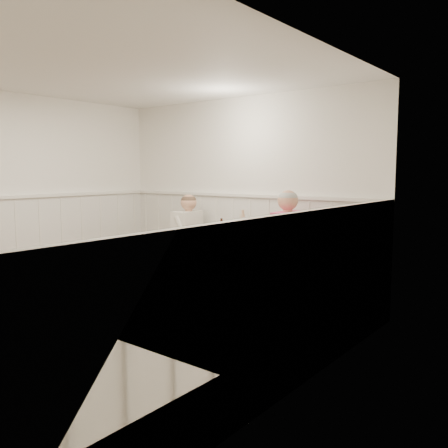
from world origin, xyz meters
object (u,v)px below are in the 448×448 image
object	(u,v)px
dining_table	(234,250)
chair_left	(184,259)
grass_vase	(241,225)
diner_cream	(190,250)
man_in_pink	(286,261)
chair_right	(294,270)
beer_bottle	(222,229)

from	to	relation	value
dining_table	chair_left	world-z (taller)	chair_left
dining_table	grass_vase	bearing A→B (deg)	106.72
diner_cream	man_in_pink	bearing A→B (deg)	-2.60
dining_table	diner_cream	bearing A→B (deg)	177.52
chair_right	diner_cream	xyz separation A→B (m)	(-1.62, 0.02, 0.06)
chair_right	chair_left	world-z (taller)	chair_right
diner_cream	grass_vase	bearing A→B (deg)	18.04
dining_table	chair_right	bearing A→B (deg)	1.23
chair_right	man_in_pink	world-z (taller)	man_in_pink
man_in_pink	grass_vase	bearing A→B (deg)	160.79
chair_right	man_in_pink	distance (m)	0.13
dining_table	chair_right	size ratio (longest dim) A/B	1.05
man_in_pink	beer_bottle	world-z (taller)	man_in_pink
chair_left	diner_cream	xyz separation A→B (m)	(0.09, 0.01, 0.14)
grass_vase	beer_bottle	bearing A→B (deg)	-167.72
beer_bottle	grass_vase	world-z (taller)	grass_vase
dining_table	beer_bottle	size ratio (longest dim) A/B	3.71
chair_right	grass_vase	xyz separation A→B (m)	(-0.93, 0.24, 0.43)
chair_left	beer_bottle	distance (m)	0.70
man_in_pink	grass_vase	distance (m)	0.96
diner_cream	beer_bottle	xyz separation A→B (m)	(0.42, 0.17, 0.30)
man_in_pink	diner_cream	world-z (taller)	man_in_pink
man_in_pink	dining_table	bearing A→B (deg)	177.28
chair_left	diner_cream	size ratio (longest dim) A/B	0.59
beer_bottle	grass_vase	bearing A→B (deg)	12.28
chair_left	beer_bottle	bearing A→B (deg)	19.42
man_in_pink	chair_right	bearing A→B (deg)	37.75
diner_cream	grass_vase	distance (m)	0.82
diner_cream	grass_vase	xyz separation A→B (m)	(0.70, 0.23, 0.37)
dining_table	man_in_pink	size ratio (longest dim) A/B	0.68
diner_cream	dining_table	bearing A→B (deg)	-2.48
chair_right	diner_cream	size ratio (longest dim) A/B	0.70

